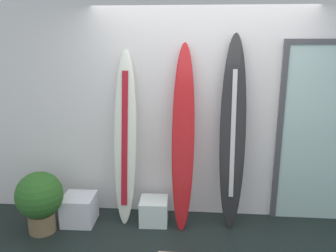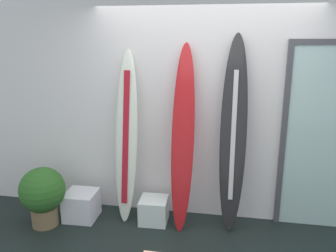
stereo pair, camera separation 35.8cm
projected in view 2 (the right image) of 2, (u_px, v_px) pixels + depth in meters
The scene contains 8 objects.
wall_back at pixel (203, 103), 4.09m from camera, with size 7.20×0.20×2.80m, color white.
surfboard_ivory at pixel (126, 139), 4.03m from camera, with size 0.29×0.38×2.03m.
surfboard_crimson at pixel (183, 139), 3.86m from camera, with size 0.26×0.47×2.11m.
surfboard_charcoal at pixel (233, 137), 3.80m from camera, with size 0.30×0.37×2.21m.
display_block_left at pixel (82, 205), 4.20m from camera, with size 0.38×0.38×0.34m.
display_block_center at pixel (154, 210), 4.12m from camera, with size 0.34×0.34×0.29m.
glass_door at pixel (336, 136), 3.79m from camera, with size 1.17×0.06×2.14m.
potted_plant at pixel (43, 193), 3.98m from camera, with size 0.52×0.52×0.71m.
Camera 2 is at (0.31, -2.74, 2.17)m, focal length 36.82 mm.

